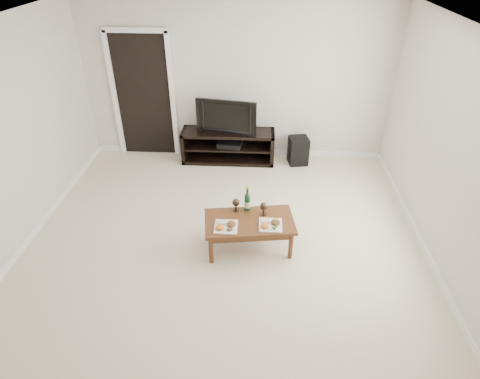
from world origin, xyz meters
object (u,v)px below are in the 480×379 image
Objects in this scene: coffee_table at (249,234)px; television at (228,115)px; media_console at (228,146)px; subwoofer at (298,151)px.

television is at bearing 101.19° from coffee_table.
coffee_table is (0.45, -2.26, -0.07)m from media_console.
media_console is at bearing 169.86° from subwoofer.
television reaches higher than coffee_table.
coffee_table is at bearing -78.81° from media_console.
media_console is at bearing 101.19° from coffee_table.
subwoofer is at bearing -0.58° from media_console.
television is 1.34m from subwoofer.
subwoofer is 0.43× the size of coffee_table.
coffee_table is at bearing -117.83° from subwoofer.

